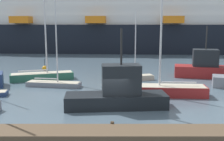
{
  "coord_description": "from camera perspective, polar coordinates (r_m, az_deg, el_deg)",
  "views": [
    {
      "loc": [
        -0.02,
        -20.09,
        6.63
      ],
      "look_at": [
        0.0,
        8.31,
        1.71
      ],
      "focal_mm": 43.58,
      "sensor_mm": 36.0,
      "label": 1
    }
  ],
  "objects": [
    {
      "name": "sailboat_5",
      "position": [
        32.12,
        4.11,
        -1.35
      ],
      "size": [
        5.4,
        2.55,
        7.93
      ],
      "rotation": [
        0.0,
        0.0,
        0.26
      ],
      "color": "#BCB29E",
      "rests_on": "ground_plane"
    },
    {
      "name": "channel_buoy_0",
      "position": [
        39.69,
        -13.96,
        0.47
      ],
      "size": [
        0.74,
        0.74,
        1.76
      ],
      "color": "orange",
      "rests_on": "ground_plane"
    },
    {
      "name": "sailboat_3",
      "position": [
        29.61,
        -12.16,
        -2.35
      ],
      "size": [
        5.94,
        2.32,
        10.54
      ],
      "rotation": [
        0.0,
        0.0,
        -0.17
      ],
      "color": "gray",
      "rests_on": "ground_plane"
    },
    {
      "name": "sailboat_1",
      "position": [
        25.74,
        11.16,
        -3.87
      ],
      "size": [
        7.52,
        2.39,
        11.36
      ],
      "rotation": [
        0.0,
        0.0,
        3.08
      ],
      "color": "maroon",
      "rests_on": "ground_plane"
    },
    {
      "name": "cruise_ship",
      "position": [
        67.69,
        11.33,
        10.21
      ],
      "size": [
        117.0,
        23.68,
        22.67
      ],
      "rotation": [
        0.0,
        0.0,
        -0.06
      ],
      "color": "black",
      "rests_on": "ground_plane"
    },
    {
      "name": "sailboat_6",
      "position": [
        33.35,
        -14.45,
        -0.89
      ],
      "size": [
        7.44,
        3.8,
        11.69
      ],
      "rotation": [
        0.0,
        0.0,
        0.3
      ],
      "color": "#2D6B51",
      "rests_on": "ground_plane"
    },
    {
      "name": "fishing_boat_0",
      "position": [
        21.68,
        1.21,
        -4.65
      ],
      "size": [
        8.21,
        2.97,
        6.28
      ],
      "rotation": [
        0.0,
        0.0,
        0.08
      ],
      "color": "black",
      "rests_on": "ground_plane"
    },
    {
      "name": "dock_pier",
      "position": [
        16.42,
        0.03,
        -13.09
      ],
      "size": [
        25.94,
        2.13,
        0.57
      ],
      "color": "brown",
      "rests_on": "ground_plane"
    },
    {
      "name": "fishing_boat_1",
      "position": [
        35.83,
        19.3,
        0.59
      ],
      "size": [
        8.47,
        4.29,
        6.33
      ],
      "rotation": [
        0.0,
        0.0,
        2.93
      ],
      "color": "maroon",
      "rests_on": "ground_plane"
    },
    {
      "name": "ground_plane",
      "position": [
        21.16,
        0.01,
        -8.44
      ],
      "size": [
        600.0,
        600.0,
        0.0
      ],
      "primitive_type": "plane",
      "color": "slate"
    }
  ]
}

